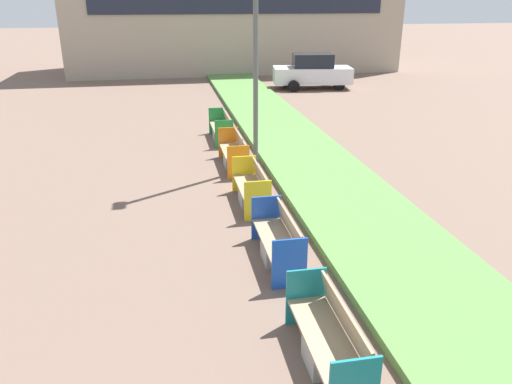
{
  "coord_description": "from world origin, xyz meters",
  "views": [
    {
      "loc": [
        -1.05,
        1.15,
        4.74
      ],
      "look_at": [
        0.9,
        11.47,
        0.6
      ],
      "focal_mm": 35.0,
      "sensor_mm": 36.0,
      "label": 1
    }
  ],
  "objects_px": {
    "street_lamp_post": "(256,10)",
    "bench_teal_frame": "(329,344)",
    "bench_blue_frame": "(278,243)",
    "bench_green_frame": "(222,130)",
    "bench_yellow_frame": "(252,190)",
    "parked_car_distant": "(312,71)",
    "bench_orange_frame": "(234,155)"
  },
  "relations": [
    {
      "from": "bench_teal_frame",
      "to": "bench_yellow_frame",
      "type": "bearing_deg",
      "value": 90.02
    },
    {
      "from": "bench_teal_frame",
      "to": "bench_yellow_frame",
      "type": "height_order",
      "value": "same"
    },
    {
      "from": "bench_yellow_frame",
      "to": "bench_orange_frame",
      "type": "distance_m",
      "value": 2.93
    },
    {
      "from": "bench_green_frame",
      "to": "parked_car_distant",
      "type": "bearing_deg",
      "value": 57.31
    },
    {
      "from": "bench_green_frame",
      "to": "bench_yellow_frame",
      "type": "bearing_deg",
      "value": -90.02
    },
    {
      "from": "bench_yellow_frame",
      "to": "street_lamp_post",
      "type": "bearing_deg",
      "value": 77.49
    },
    {
      "from": "bench_blue_frame",
      "to": "bench_yellow_frame",
      "type": "relative_size",
      "value": 1.04
    },
    {
      "from": "street_lamp_post",
      "to": "parked_car_distant",
      "type": "distance_m",
      "value": 14.38
    },
    {
      "from": "bench_blue_frame",
      "to": "bench_yellow_frame",
      "type": "height_order",
      "value": "same"
    },
    {
      "from": "bench_yellow_frame",
      "to": "bench_green_frame",
      "type": "height_order",
      "value": "same"
    },
    {
      "from": "bench_orange_frame",
      "to": "parked_car_distant",
      "type": "bearing_deg",
      "value": 64.0
    },
    {
      "from": "street_lamp_post",
      "to": "parked_car_distant",
      "type": "xyz_separation_m",
      "value": [
        5.55,
        12.8,
        -3.48
      ]
    },
    {
      "from": "bench_yellow_frame",
      "to": "parked_car_distant",
      "type": "height_order",
      "value": "parked_car_distant"
    },
    {
      "from": "bench_green_frame",
      "to": "parked_car_distant",
      "type": "distance_m",
      "value": 11.43
    },
    {
      "from": "street_lamp_post",
      "to": "bench_teal_frame",
      "type": "bearing_deg",
      "value": -94.08
    },
    {
      "from": "bench_yellow_frame",
      "to": "bench_orange_frame",
      "type": "height_order",
      "value": "same"
    },
    {
      "from": "bench_blue_frame",
      "to": "bench_yellow_frame",
      "type": "distance_m",
      "value": 2.82
    },
    {
      "from": "bench_teal_frame",
      "to": "parked_car_distant",
      "type": "height_order",
      "value": "parked_car_distant"
    },
    {
      "from": "bench_teal_frame",
      "to": "bench_green_frame",
      "type": "height_order",
      "value": "same"
    },
    {
      "from": "parked_car_distant",
      "to": "street_lamp_post",
      "type": "bearing_deg",
      "value": -104.97
    },
    {
      "from": "bench_teal_frame",
      "to": "bench_blue_frame",
      "type": "height_order",
      "value": "same"
    },
    {
      "from": "bench_blue_frame",
      "to": "bench_green_frame",
      "type": "distance_m",
      "value": 8.79
    },
    {
      "from": "street_lamp_post",
      "to": "parked_car_distant",
      "type": "relative_size",
      "value": 1.82
    },
    {
      "from": "street_lamp_post",
      "to": "bench_blue_frame",
      "type": "bearing_deg",
      "value": -96.26
    },
    {
      "from": "bench_blue_frame",
      "to": "bench_green_frame",
      "type": "xyz_separation_m",
      "value": [
        0.0,
        8.79,
        0.0
      ]
    },
    {
      "from": "bench_yellow_frame",
      "to": "bench_orange_frame",
      "type": "xyz_separation_m",
      "value": [
        0.0,
        2.93,
        0.01
      ]
    },
    {
      "from": "bench_orange_frame",
      "to": "street_lamp_post",
      "type": "xyz_separation_m",
      "value": [
        0.61,
        -0.16,
        4.03
      ]
    },
    {
      "from": "bench_yellow_frame",
      "to": "bench_green_frame",
      "type": "distance_m",
      "value": 5.96
    },
    {
      "from": "bench_green_frame",
      "to": "bench_teal_frame",
      "type": "bearing_deg",
      "value": -90.0
    },
    {
      "from": "bench_orange_frame",
      "to": "bench_green_frame",
      "type": "relative_size",
      "value": 1.03
    },
    {
      "from": "bench_teal_frame",
      "to": "bench_yellow_frame",
      "type": "relative_size",
      "value": 1.07
    },
    {
      "from": "bench_orange_frame",
      "to": "street_lamp_post",
      "type": "height_order",
      "value": "street_lamp_post"
    }
  ]
}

